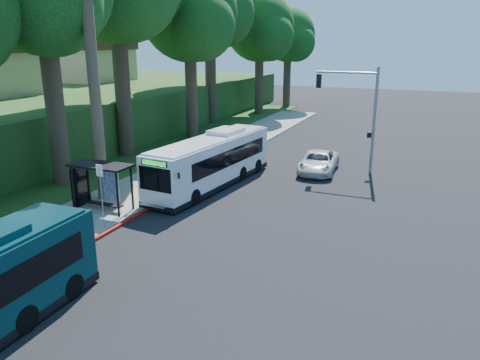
% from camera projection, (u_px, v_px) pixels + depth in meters
% --- Properties ---
extents(ground, '(140.00, 140.00, 0.00)m').
position_uv_depth(ground, '(249.00, 211.00, 24.55)').
color(ground, black).
rests_on(ground, ground).
extents(sidewalk, '(4.50, 70.00, 0.12)m').
position_uv_depth(sidewalk, '(133.00, 193.00, 27.24)').
color(sidewalk, gray).
rests_on(sidewalk, ground).
extents(red_curb, '(0.25, 30.00, 0.13)m').
position_uv_depth(red_curb, '(124.00, 222.00, 22.85)').
color(red_curb, maroon).
rests_on(red_curb, ground).
extents(grass_verge, '(8.00, 70.00, 0.06)m').
position_uv_depth(grass_verge, '(108.00, 164.00, 33.79)').
color(grass_verge, '#234719').
rests_on(grass_verge, ground).
extents(bus_shelter, '(3.20, 1.51, 2.55)m').
position_uv_depth(bus_shelter, '(99.00, 177.00, 24.20)').
color(bus_shelter, black).
rests_on(bus_shelter, ground).
extents(stop_sign_pole, '(0.35, 0.06, 3.17)m').
position_uv_depth(stop_sign_pole, '(101.00, 188.00, 21.54)').
color(stop_sign_pole, gray).
rests_on(stop_sign_pole, ground).
extents(traffic_signal_pole, '(4.10, 0.30, 7.00)m').
position_uv_depth(traffic_signal_pole, '(359.00, 107.00, 30.72)').
color(traffic_signal_pole, gray).
rests_on(traffic_signal_pole, ground).
extents(hillside_backdrop, '(24.00, 60.00, 8.80)m').
position_uv_depth(hillside_backdrop, '(62.00, 105.00, 46.96)').
color(hillside_backdrop, '#234719').
rests_on(hillside_backdrop, ground).
extents(tree_2, '(8.82, 8.40, 15.12)m').
position_uv_depth(tree_2, '(190.00, 18.00, 40.10)').
color(tree_2, '#382B1E').
rests_on(tree_2, ground).
extents(tree_3, '(10.08, 9.60, 17.28)m').
position_uv_depth(tree_3, '(210.00, 6.00, 47.47)').
color(tree_3, '#382B1E').
rests_on(tree_3, ground).
extents(tree_4, '(8.40, 8.00, 14.14)m').
position_uv_depth(tree_4, '(260.00, 31.00, 54.27)').
color(tree_4, '#382B1E').
rests_on(tree_4, ground).
extents(tree_5, '(7.35, 7.00, 12.86)m').
position_uv_depth(tree_5, '(289.00, 38.00, 61.19)').
color(tree_5, '#382B1E').
rests_on(tree_5, ground).
extents(white_bus, '(3.43, 11.06, 3.24)m').
position_uv_depth(white_bus, '(212.00, 160.00, 28.49)').
color(white_bus, white).
rests_on(white_bus, ground).
extents(pickup, '(2.70, 5.17, 1.39)m').
position_uv_depth(pickup, '(318.00, 162.00, 31.70)').
color(pickup, silver).
rests_on(pickup, ground).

